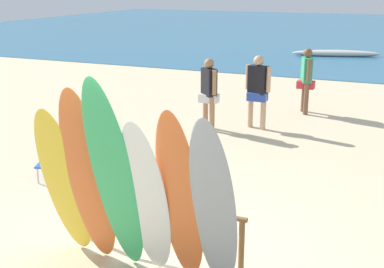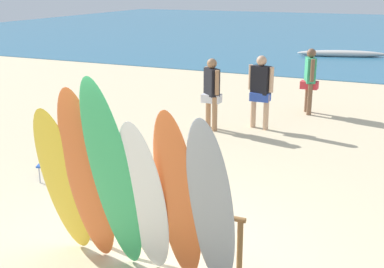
{
  "view_description": "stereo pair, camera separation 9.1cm",
  "coord_description": "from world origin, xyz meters",
  "px_view_note": "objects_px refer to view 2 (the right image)",
  "views": [
    {
      "loc": [
        2.65,
        -5.09,
        3.32
      ],
      "look_at": [
        0.0,
        1.11,
        1.29
      ],
      "focal_mm": 47.23,
      "sensor_mm": 36.0,
      "label": 1
    },
    {
      "loc": [
        2.73,
        -5.05,
        3.32
      ],
      "look_at": [
        0.0,
        1.11,
        1.29
      ],
      "focal_mm": 47.23,
      "sensor_mm": 36.0,
      "label": 2
    }
  ],
  "objects_px": {
    "beachgoer_by_water": "(212,89)",
    "beach_chair_red": "(57,153)",
    "surfboard_orange_1": "(87,179)",
    "surfboard_green_2": "(113,180)",
    "surfboard_rack": "(156,214)",
    "surfboard_white_3": "(145,201)",
    "surfboard_grey_5": "(211,209)",
    "beachgoer_strolling": "(310,77)",
    "beachgoer_near_rack": "(261,87)",
    "surfboard_yellow_0": "(63,183)",
    "surfboard_orange_4": "(178,200)",
    "distant_boat": "(341,54)"
  },
  "relations": [
    {
      "from": "surfboard_orange_1",
      "to": "beachgoer_by_water",
      "type": "bearing_deg",
      "value": 94.83
    },
    {
      "from": "surfboard_white_3",
      "to": "surfboard_grey_5",
      "type": "relative_size",
      "value": 0.96
    },
    {
      "from": "surfboard_grey_5",
      "to": "distant_boat",
      "type": "height_order",
      "value": "surfboard_grey_5"
    },
    {
      "from": "surfboard_orange_4",
      "to": "surfboard_grey_5",
      "type": "relative_size",
      "value": 1.01
    },
    {
      "from": "surfboard_grey_5",
      "to": "beachgoer_strolling",
      "type": "height_order",
      "value": "surfboard_grey_5"
    },
    {
      "from": "surfboard_orange_1",
      "to": "surfboard_grey_5",
      "type": "xyz_separation_m",
      "value": [
        1.54,
        0.0,
        -0.09
      ]
    },
    {
      "from": "surfboard_yellow_0",
      "to": "beach_chair_red",
      "type": "distance_m",
      "value": 2.99
    },
    {
      "from": "surfboard_orange_4",
      "to": "distant_boat",
      "type": "xyz_separation_m",
      "value": [
        -1.01,
        19.67,
        -0.93
      ]
    },
    {
      "from": "surfboard_yellow_0",
      "to": "surfboard_orange_1",
      "type": "height_order",
      "value": "surfboard_orange_1"
    },
    {
      "from": "surfboard_white_3",
      "to": "surfboard_orange_4",
      "type": "relative_size",
      "value": 0.95
    },
    {
      "from": "surfboard_green_2",
      "to": "beachgoer_by_water",
      "type": "bearing_deg",
      "value": 100.23
    },
    {
      "from": "beachgoer_strolling",
      "to": "surfboard_rack",
      "type": "bearing_deg",
      "value": 156.25
    },
    {
      "from": "surfboard_orange_4",
      "to": "beach_chair_red",
      "type": "distance_m",
      "value": 4.16
    },
    {
      "from": "surfboard_orange_1",
      "to": "surfboard_green_2",
      "type": "relative_size",
      "value": 0.91
    },
    {
      "from": "beachgoer_strolling",
      "to": "beachgoer_by_water",
      "type": "height_order",
      "value": "beachgoer_strolling"
    },
    {
      "from": "surfboard_yellow_0",
      "to": "beach_chair_red",
      "type": "height_order",
      "value": "surfboard_yellow_0"
    },
    {
      "from": "surfboard_white_3",
      "to": "beachgoer_by_water",
      "type": "bearing_deg",
      "value": 102.56
    },
    {
      "from": "surfboard_orange_1",
      "to": "surfboard_green_2",
      "type": "xyz_separation_m",
      "value": [
        0.42,
        -0.1,
        0.09
      ]
    },
    {
      "from": "beachgoer_near_rack",
      "to": "distant_boat",
      "type": "relative_size",
      "value": 0.43
    },
    {
      "from": "surfboard_yellow_0",
      "to": "surfboard_orange_1",
      "type": "relative_size",
      "value": 0.89
    },
    {
      "from": "surfboard_green_2",
      "to": "beachgoer_by_water",
      "type": "distance_m",
      "value": 6.39
    },
    {
      "from": "surfboard_orange_1",
      "to": "beachgoer_near_rack",
      "type": "distance_m",
      "value": 6.67
    },
    {
      "from": "surfboard_rack",
      "to": "beachgoer_by_water",
      "type": "relative_size",
      "value": 1.4
    },
    {
      "from": "surfboard_green_2",
      "to": "beachgoer_strolling",
      "type": "relative_size",
      "value": 1.51
    },
    {
      "from": "beachgoer_near_rack",
      "to": "surfboard_grey_5",
      "type": "bearing_deg",
      "value": -63.62
    },
    {
      "from": "surfboard_rack",
      "to": "beach_chair_red",
      "type": "xyz_separation_m",
      "value": [
        -2.88,
        1.69,
        -0.11
      ]
    },
    {
      "from": "surfboard_yellow_0",
      "to": "surfboard_grey_5",
      "type": "distance_m",
      "value": 1.92
    },
    {
      "from": "surfboard_rack",
      "to": "surfboard_green_2",
      "type": "relative_size",
      "value": 0.91
    },
    {
      "from": "surfboard_rack",
      "to": "surfboard_white_3",
      "type": "xyz_separation_m",
      "value": [
        0.18,
        -0.58,
        0.45
      ]
    },
    {
      "from": "beach_chair_red",
      "to": "beachgoer_by_water",
      "type": "bearing_deg",
      "value": 49.06
    },
    {
      "from": "surfboard_grey_5",
      "to": "distant_boat",
      "type": "xyz_separation_m",
      "value": [
        -1.4,
        19.69,
        -0.91
      ]
    },
    {
      "from": "surfboard_yellow_0",
      "to": "beachgoer_by_water",
      "type": "xyz_separation_m",
      "value": [
        -0.52,
        6.1,
        -0.05
      ]
    },
    {
      "from": "beachgoer_by_water",
      "to": "distant_boat",
      "type": "height_order",
      "value": "beachgoer_by_water"
    },
    {
      "from": "beachgoer_near_rack",
      "to": "distant_boat",
      "type": "bearing_deg",
      "value": 104.05
    },
    {
      "from": "surfboard_rack",
      "to": "surfboard_yellow_0",
      "type": "height_order",
      "value": "surfboard_yellow_0"
    },
    {
      "from": "surfboard_rack",
      "to": "surfboard_orange_4",
      "type": "relative_size",
      "value": 1.06
    },
    {
      "from": "surfboard_rack",
      "to": "surfboard_yellow_0",
      "type": "relative_size",
      "value": 1.12
    },
    {
      "from": "surfboard_rack",
      "to": "surfboard_yellow_0",
      "type": "xyz_separation_m",
      "value": [
        -0.96,
        -0.54,
        0.46
      ]
    },
    {
      "from": "surfboard_orange_4",
      "to": "beachgoer_strolling",
      "type": "distance_m",
      "value": 8.54
    },
    {
      "from": "surfboard_orange_1",
      "to": "beachgoer_near_rack",
      "type": "bearing_deg",
      "value": 85.54
    },
    {
      "from": "surfboard_grey_5",
      "to": "beachgoer_strolling",
      "type": "xyz_separation_m",
      "value": [
        -0.68,
        8.56,
        -0.08
      ]
    },
    {
      "from": "beachgoer_by_water",
      "to": "beach_chair_red",
      "type": "distance_m",
      "value": 4.15
    },
    {
      "from": "surfboard_yellow_0",
      "to": "beachgoer_near_rack",
      "type": "height_order",
      "value": "surfboard_yellow_0"
    },
    {
      "from": "surfboard_white_3",
      "to": "beach_chair_red",
      "type": "xyz_separation_m",
      "value": [
        -3.05,
        2.27,
        -0.57
      ]
    },
    {
      "from": "beachgoer_strolling",
      "to": "beachgoer_by_water",
      "type": "relative_size",
      "value": 1.02
    },
    {
      "from": "surfboard_rack",
      "to": "beachgoer_by_water",
      "type": "distance_m",
      "value": 5.77
    },
    {
      "from": "surfboard_grey_5",
      "to": "beachgoer_by_water",
      "type": "height_order",
      "value": "surfboard_grey_5"
    },
    {
      "from": "surfboard_green_2",
      "to": "surfboard_orange_4",
      "type": "relative_size",
      "value": 1.17
    },
    {
      "from": "distant_boat",
      "to": "surfboard_green_2",
      "type": "bearing_deg",
      "value": -89.19
    },
    {
      "from": "surfboard_grey_5",
      "to": "distant_boat",
      "type": "relative_size",
      "value": 0.54
    }
  ]
}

